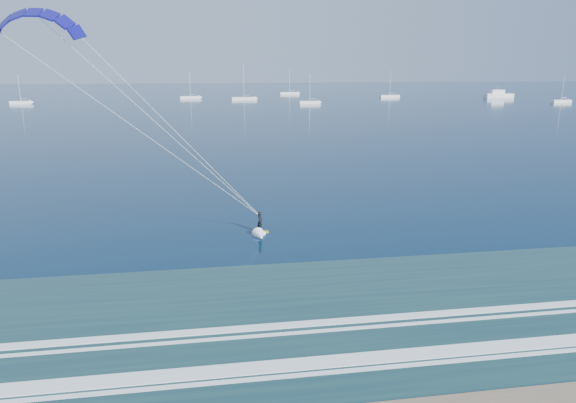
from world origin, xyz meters
The scene contains 9 objects.
kitesurfer_rig centered at (-12.98, 23.93, 9.78)m, with size 19.98×7.36×19.15m.
motor_yacht centered at (125.69, 209.76, 1.46)m, with size 13.40×3.57×5.75m.
sailboat_1 centered at (-81.19, 200.45, 0.68)m, with size 7.93×2.40×10.99m.
sailboat_2 centered at (-16.62, 224.07, 0.68)m, with size 9.10×2.40×12.21m.
sailboat_3 centered at (30.43, 183.63, 0.68)m, with size 8.18×2.40×11.43m.
sailboat_4 centered at (33.65, 254.09, 0.69)m, with size 9.94×2.40×13.35m.
sailboat_5 centered at (75.96, 219.32, 0.69)m, with size 9.14×2.40×12.42m.
sailboat_6 centered at (132.50, 174.66, 0.68)m, with size 7.93×2.40×10.85m.
sailboat_7 centered at (6.87, 213.27, 0.71)m, with size 10.68×2.40×14.78m.
Camera 1 is at (-9.49, -16.69, 14.38)m, focal length 32.00 mm.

